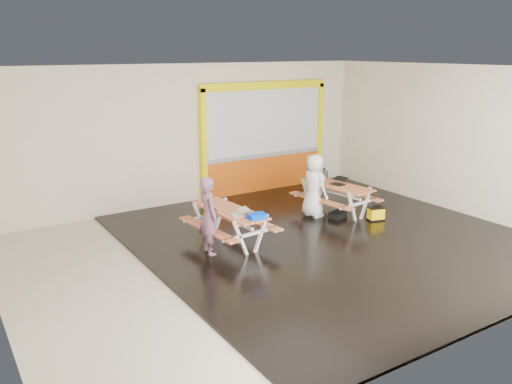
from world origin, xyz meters
TOP-DOWN VIEW (x-y plane):
  - room at (0.00, 0.00)m, footprint 10.02×8.02m
  - deck at (1.25, 0.00)m, footprint 7.50×7.98m
  - kiosk at (2.20, 3.93)m, footprint 3.88×0.16m
  - picnic_table_left at (-0.67, 0.83)m, footprint 1.43×1.98m
  - picnic_table_right at (2.45, 1.23)m, footprint 1.49×2.01m
  - person_left at (-1.26, 0.58)m, footprint 0.43×0.60m
  - person_right at (1.85, 1.31)m, footprint 0.55×0.77m
  - laptop_left at (-0.69, 0.40)m, footprint 0.37×0.34m
  - laptop_right at (2.52, 1.23)m, footprint 0.43×0.40m
  - blue_pouch at (-0.52, 0.05)m, footprint 0.35×0.26m
  - toolbox at (2.50, 1.95)m, footprint 0.44×0.28m
  - backpack at (2.78, 2.18)m, footprint 0.31×0.23m
  - dark_case at (2.25, 0.90)m, footprint 0.44×0.38m
  - fluke_bag at (2.87, 0.30)m, footprint 0.40×0.31m

SIDE VIEW (x-z plane):
  - deck at x=1.25m, z-range 0.00..0.05m
  - dark_case at x=2.25m, z-range 0.05..0.19m
  - fluke_bag at x=2.87m, z-range 0.04..0.35m
  - picnic_table_right at x=2.45m, z-range 0.20..0.95m
  - picnic_table_left at x=-0.67m, z-range 0.20..0.95m
  - backpack at x=2.78m, z-range 0.44..0.92m
  - person_right at x=1.85m, z-range 0.05..1.52m
  - person_left at x=-1.26m, z-range 0.03..1.55m
  - laptop_left at x=-0.69m, z-range 0.73..0.87m
  - laptop_right at x=2.52m, z-range 0.72..0.88m
  - blue_pouch at x=-0.52m, z-range 0.75..0.85m
  - toolbox at x=2.50m, z-range 0.72..0.96m
  - kiosk at x=2.20m, z-range -0.06..2.94m
  - room at x=0.00m, z-range -0.01..3.51m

